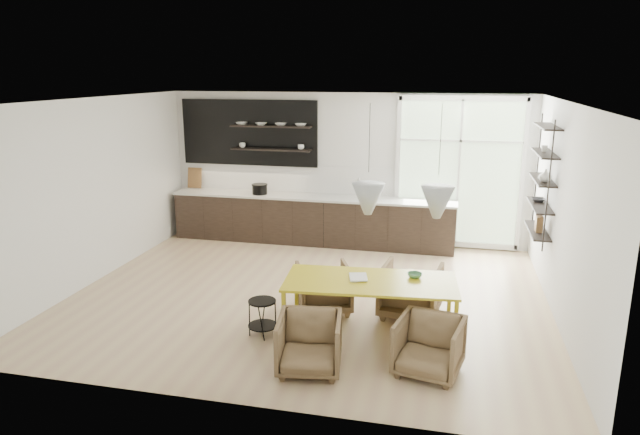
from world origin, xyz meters
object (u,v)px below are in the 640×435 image
(armchair_front_left, at_px, (309,344))
(armchair_front_right, at_px, (429,346))
(armchair_back_left, at_px, (324,288))
(dining_table, at_px, (370,284))
(armchair_back_right, at_px, (411,290))
(wire_stool, at_px, (262,313))

(armchair_front_left, bearing_deg, armchair_front_right, 1.87)
(armchair_back_left, bearing_deg, dining_table, 114.34)
(armchair_back_right, bearing_deg, wire_stool, 37.70)
(dining_table, xyz_separation_m, armchair_back_right, (0.45, 0.81, -0.36))
(armchair_front_left, xyz_separation_m, armchair_front_right, (1.31, 0.24, -0.00))
(armchair_back_right, relative_size, wire_stool, 1.68)
(armchair_front_right, height_order, wire_stool, armchair_front_right)
(armchair_back_left, bearing_deg, wire_stool, 35.48)
(armchair_back_right, bearing_deg, armchair_front_right, 109.12)
(dining_table, relative_size, armchair_front_left, 3.04)
(wire_stool, bearing_deg, armchair_front_right, -12.93)
(dining_table, height_order, wire_stool, dining_table)
(armchair_back_left, xyz_separation_m, wire_stool, (-0.59, -0.94, -0.03))
(dining_table, distance_m, armchair_back_right, 1.00)
(dining_table, xyz_separation_m, armchair_front_right, (0.77, -0.72, -0.40))
(armchair_back_left, bearing_deg, armchair_back_right, 162.61)
(armchair_front_right, relative_size, wire_stool, 1.50)
(dining_table, xyz_separation_m, armchair_back_left, (-0.75, 0.71, -0.39))
(armchair_back_left, distance_m, wire_stool, 1.11)
(dining_table, bearing_deg, wire_stool, -175.19)
(armchair_back_left, distance_m, armchair_front_right, 2.09)
(armchair_front_right, bearing_deg, wire_stool, 178.93)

